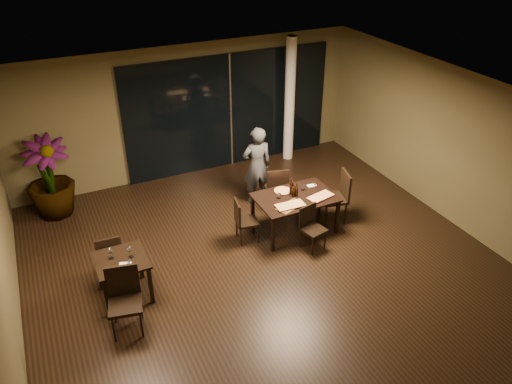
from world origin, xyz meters
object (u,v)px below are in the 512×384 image
object	(u,v)px
main_table	(295,200)
chair_main_near	(311,225)
side_table	(122,266)
bottle_a	(294,190)
chair_main_right	(338,194)
bottle_c	(291,186)
chair_main_far	(277,187)
chair_side_far	(110,255)
bottle_b	(297,190)
potted_plant	(49,178)
chair_side_near	(124,296)
diner	(257,166)
chair_main_left	(243,219)

from	to	relation	value
main_table	chair_main_near	world-z (taller)	chair_main_near
side_table	bottle_a	world-z (taller)	bottle_a
chair_main_right	bottle_c	bearing A→B (deg)	-86.15
chair_main_far	chair_side_far	world-z (taller)	chair_main_far
side_table	chair_side_far	size ratio (longest dim) A/B	0.90
chair_main_far	bottle_b	xyz separation A→B (m)	(0.00, -0.79, 0.34)
bottle_b	chair_main_far	bearing A→B (deg)	90.10
potted_plant	bottle_a	distance (m)	4.86
side_table	potted_plant	size ratio (longest dim) A/B	0.48
chair_main_far	chair_main_near	bearing A→B (deg)	105.00
potted_plant	bottle_a	xyz separation A→B (m)	(4.12, -2.58, 0.06)
chair_main_near	bottle_c	bearing A→B (deg)	78.81
chair_side_near	diner	size ratio (longest dim) A/B	0.61
chair_main_left	chair_side_near	xyz separation A→B (m)	(-2.47, -1.27, 0.10)
chair_main_left	main_table	bearing A→B (deg)	-86.16
bottle_a	bottle_b	distance (m)	0.06
chair_side_far	chair_main_near	bearing A→B (deg)	172.99
chair_side_near	potted_plant	distance (m)	3.83
chair_main_near	bottle_c	size ratio (longest dim) A/B	2.48
bottle_b	bottle_a	bearing A→B (deg)	168.58
main_table	chair_main_right	bearing A→B (deg)	-3.18
potted_plant	chair_main_far	bearing A→B (deg)	-23.28
bottle_b	bottle_c	world-z (taller)	bottle_c
side_table	diner	world-z (taller)	diner
chair_main_right	chair_main_far	bearing A→B (deg)	-118.40
chair_side_far	bottle_b	world-z (taller)	bottle_b
chair_main_near	chair_main_left	bearing A→B (deg)	133.44
bottle_b	side_table	bearing A→B (deg)	-171.48
side_table	bottle_c	distance (m)	3.45
side_table	bottle_c	size ratio (longest dim) A/B	2.35
bottle_a	bottle_b	size ratio (longest dim) A/B	1.06
chair_side_near	chair_main_right	bearing A→B (deg)	25.72
potted_plant	bottle_a	bearing A→B (deg)	-32.02
potted_plant	chair_main_near	bearing A→B (deg)	-37.58
side_table	diner	size ratio (longest dim) A/B	0.47
chair_main_right	chair_side_near	bearing A→B (deg)	-61.53
diner	potted_plant	world-z (taller)	diner
chair_side_near	bottle_a	world-z (taller)	chair_side_near
main_table	potted_plant	xyz separation A→B (m)	(-4.15, 2.60, 0.16)
chair_main_near	bottle_b	size ratio (longest dim) A/B	3.10
main_table	chair_side_near	world-z (taller)	chair_side_near
chair_main_near	chair_main_left	xyz separation A→B (m)	(-1.05, 0.70, 0.01)
chair_main_far	chair_main_left	world-z (taller)	chair_main_far
chair_main_near	bottle_a	xyz separation A→B (m)	(-0.03, 0.62, 0.42)
bottle_a	bottle_c	distance (m)	0.11
main_table	bottle_b	size ratio (longest dim) A/B	5.52
main_table	side_table	distance (m)	3.44
chair_side_far	bottle_c	distance (m)	3.51
diner	chair_main_near	bearing A→B (deg)	102.67
potted_plant	bottle_b	distance (m)	4.91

